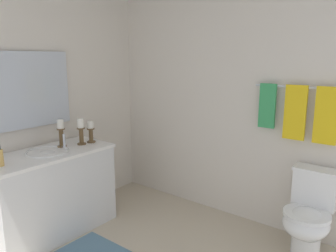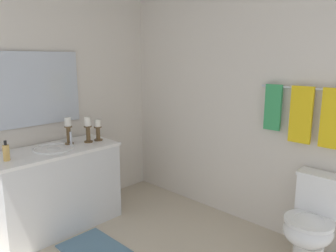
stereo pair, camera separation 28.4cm
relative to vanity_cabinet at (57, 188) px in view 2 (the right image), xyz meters
name	(u,v)px [view 2 (the right image)]	position (x,y,z in m)	size (l,w,h in m)	color
wall_back	(241,106)	(1.20, 1.46, 0.81)	(3.04, 0.04, 2.45)	silver
wall_left	(55,104)	(-0.33, 0.20, 0.81)	(0.04, 2.51, 2.45)	silver
vanity_cabinet	(57,188)	(0.00, 0.00, 0.00)	(0.58, 1.22, 0.83)	silver
sink_basin	(54,152)	(0.00, 0.00, 0.38)	(0.40, 0.40, 0.24)	white
mirror	(36,89)	(-0.28, 0.00, 0.98)	(0.02, 0.92, 0.74)	silver
candle_holder_tall	(98,130)	(0.04, 0.49, 0.53)	(0.09, 0.09, 0.23)	brown
candle_holder_short	(88,129)	(0.03, 0.38, 0.56)	(0.09, 0.09, 0.27)	brown
candle_holder_mid	(68,130)	(-0.06, 0.20, 0.56)	(0.09, 0.09, 0.28)	brown
soap_bottle	(6,152)	(0.06, -0.46, 0.49)	(0.06, 0.06, 0.18)	#E5B259
toilet	(312,222)	(2.09, 1.18, -0.05)	(0.39, 0.54, 0.75)	white
towel_bar	(304,88)	(1.85, 1.40, 1.03)	(0.02, 0.02, 0.79)	silver
towel_near_vanity	(273,107)	(1.58, 1.38, 0.84)	(0.16, 0.03, 0.43)	#389E59
towel_center	(301,115)	(1.85, 1.38, 0.80)	(0.19, 0.03, 0.50)	yellow
towel_near_corner	(333,119)	(2.11, 1.38, 0.80)	(0.19, 0.03, 0.50)	yellow
bath_mat	(94,249)	(0.62, 0.00, -0.41)	(0.60, 0.44, 0.02)	slate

